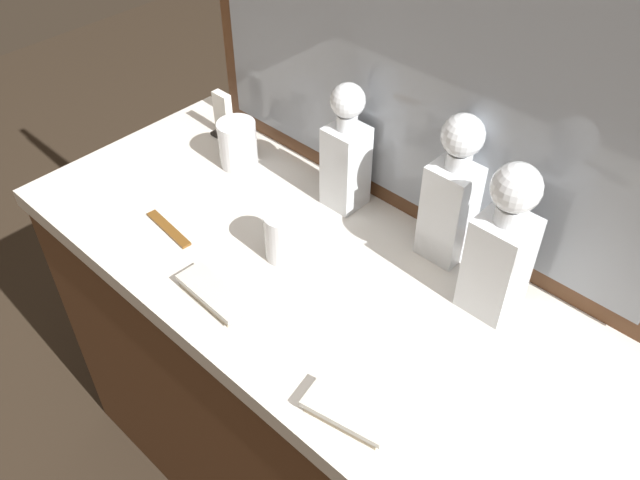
% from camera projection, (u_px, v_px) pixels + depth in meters
% --- Properties ---
extents(dresser, '(1.29, 0.54, 0.83)m').
position_uv_depth(dresser, '(320.00, 400.00, 1.50)').
color(dresser, brown).
rests_on(dresser, ground_plane).
extents(dresser_mirror, '(1.06, 0.03, 0.68)m').
position_uv_depth(dresser_mirror, '(421.00, 55.00, 1.13)').
color(dresser_mirror, brown).
rests_on(dresser_mirror, dresser).
extents(crystal_decanter_left, '(0.07, 0.07, 0.27)m').
position_uv_depth(crystal_decanter_left, '(346.00, 159.00, 1.31)').
color(crystal_decanter_left, white).
rests_on(crystal_decanter_left, dresser).
extents(crystal_decanter_right, '(0.08, 0.08, 0.30)m').
position_uv_depth(crystal_decanter_right, '(452.00, 201.00, 1.19)').
color(crystal_decanter_right, white).
rests_on(crystal_decanter_right, dresser).
extents(crystal_decanter_far_left, '(0.09, 0.09, 0.30)m').
position_uv_depth(crystal_decanter_far_left, '(500.00, 254.00, 1.09)').
color(crystal_decanter_far_left, white).
rests_on(crystal_decanter_far_left, dresser).
extents(crystal_tumbler_front, '(0.07, 0.07, 0.10)m').
position_uv_depth(crystal_tumbler_front, '(284.00, 237.00, 1.23)').
color(crystal_tumbler_front, white).
rests_on(crystal_tumbler_front, dresser).
extents(crystal_tumbler_far_right, '(0.08, 0.08, 0.11)m').
position_uv_depth(crystal_tumbler_far_right, '(238.00, 146.00, 1.45)').
color(crystal_tumbler_far_right, white).
rests_on(crystal_tumbler_far_right, dresser).
extents(silver_brush_center, '(0.15, 0.06, 0.02)m').
position_uv_depth(silver_brush_center, '(214.00, 294.00, 1.17)').
color(silver_brush_center, '#B7A88C').
rests_on(silver_brush_center, dresser).
extents(silver_brush_front, '(0.15, 0.08, 0.02)m').
position_uv_depth(silver_brush_front, '(348.00, 413.00, 0.99)').
color(silver_brush_front, '#B7A88C').
rests_on(silver_brush_front, dresser).
extents(tortoiseshell_comb, '(0.14, 0.03, 0.01)m').
position_uv_depth(tortoiseshell_comb, '(169.00, 229.00, 1.31)').
color(tortoiseshell_comb, brown).
rests_on(tortoiseshell_comb, dresser).
extents(napkin_holder, '(0.05, 0.05, 0.11)m').
position_uv_depth(napkin_holder, '(224.00, 118.00, 1.54)').
color(napkin_holder, black).
rests_on(napkin_holder, dresser).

